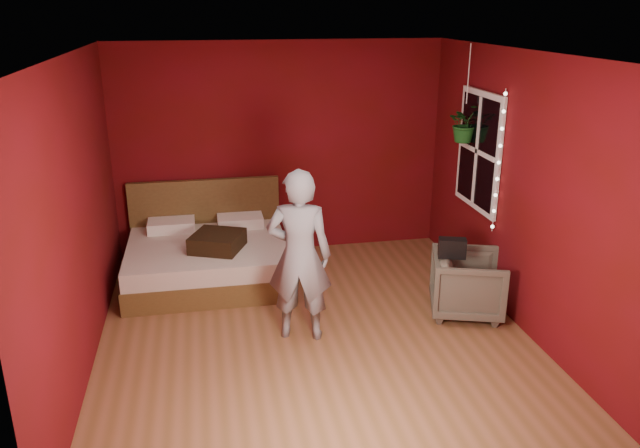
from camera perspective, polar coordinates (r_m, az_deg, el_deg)
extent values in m
plane|color=brown|center=(6.07, -0.56, -9.95)|extent=(4.50, 4.50, 0.00)
cube|color=#620A13|center=(7.71, -3.66, 6.80)|extent=(4.00, 0.02, 2.60)
cube|color=#620A13|center=(3.52, 6.13, -9.14)|extent=(4.00, 0.02, 2.60)
cube|color=#620A13|center=(5.57, -21.39, 0.52)|extent=(0.02, 4.50, 2.60)
cube|color=#620A13|center=(6.22, 17.95, 2.80)|extent=(0.02, 4.50, 2.60)
cube|color=silver|center=(5.31, -0.66, 15.44)|extent=(4.00, 4.50, 0.02)
cube|color=white|center=(6.93, 14.33, 6.49)|extent=(0.04, 0.97, 1.27)
cube|color=black|center=(6.92, 14.22, 6.49)|extent=(0.02, 0.85, 1.15)
cube|color=white|center=(6.92, 14.18, 6.49)|extent=(0.03, 0.05, 1.15)
cube|color=white|center=(6.92, 14.18, 6.49)|extent=(0.03, 0.85, 0.05)
cylinder|color=silver|center=(6.46, 16.03, 5.42)|extent=(0.01, 0.01, 1.45)
sphere|color=#FFF2CC|center=(6.64, 15.49, -0.23)|extent=(0.04, 0.04, 0.04)
sphere|color=#FFF2CC|center=(6.59, 15.62, 1.15)|extent=(0.04, 0.04, 0.04)
sphere|color=#FFF2CC|center=(6.54, 15.75, 2.56)|extent=(0.04, 0.04, 0.04)
sphere|color=#FFF2CC|center=(6.50, 15.89, 3.98)|extent=(0.04, 0.04, 0.04)
sphere|color=#FFF2CC|center=(6.46, 16.03, 5.42)|extent=(0.04, 0.04, 0.04)
sphere|color=#FFF2CC|center=(6.42, 16.16, 6.88)|extent=(0.04, 0.04, 0.04)
sphere|color=#FFF2CC|center=(6.39, 16.31, 8.36)|extent=(0.04, 0.04, 0.04)
sphere|color=#FFF2CC|center=(6.36, 16.45, 9.85)|extent=(0.04, 0.04, 0.04)
sphere|color=#FFF2CC|center=(6.34, 16.60, 11.35)|extent=(0.04, 0.04, 0.04)
cube|color=brown|center=(7.23, -10.10, -4.15)|extent=(1.80, 1.53, 0.25)
cube|color=beige|center=(7.14, -10.20, -2.49)|extent=(1.77, 1.50, 0.20)
cube|color=brown|center=(7.78, -10.39, 0.47)|extent=(1.80, 0.07, 0.99)
cube|color=white|center=(7.58, -13.43, -0.12)|extent=(0.54, 0.34, 0.13)
cube|color=white|center=(7.58, -7.30, 0.27)|extent=(0.54, 0.34, 0.13)
imported|color=gray|center=(5.69, -1.91, -2.92)|extent=(0.68, 0.53, 1.63)
imported|color=#5D584A|center=(6.48, 13.35, -5.35)|extent=(0.89, 0.87, 0.64)
cube|color=black|center=(6.21, 11.99, -2.16)|extent=(0.29, 0.21, 0.19)
cube|color=black|center=(6.89, -9.36, -1.58)|extent=(0.67, 0.67, 0.18)
cylinder|color=silver|center=(6.96, 13.44, 13.20)|extent=(0.01, 0.01, 0.63)
imported|color=#1C621E|center=(7.03, 13.10, 8.98)|extent=(0.45, 0.41, 0.42)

